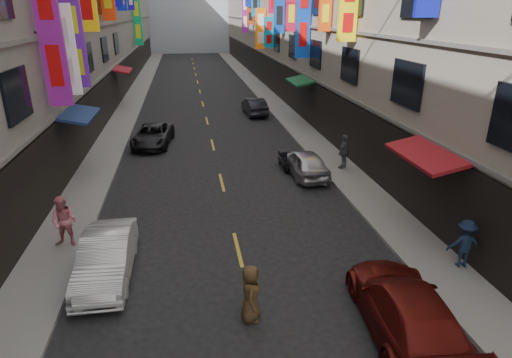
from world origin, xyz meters
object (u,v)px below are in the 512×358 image
object	(u,v)px
car_right_mid	(305,163)
pedestrian_rfar	(344,152)
pedestrian_crossing	(251,294)
scooter_far_right	(283,160)
car_right_near	(406,309)
car_left_far	(153,135)
pedestrian_rnear	(465,243)
car_right_far	(254,106)
pedestrian_lfar	(64,222)
car_left_mid	(106,257)

from	to	relation	value
car_right_mid	pedestrian_rfar	world-z (taller)	pedestrian_rfar
pedestrian_crossing	scooter_far_right	bearing A→B (deg)	-6.59
scooter_far_right	car_right_near	size ratio (longest dim) A/B	0.38
car_left_far	pedestrian_rnear	bearing A→B (deg)	-48.25
car_right_far	pedestrian_crossing	size ratio (longest dim) A/B	2.46
car_right_mid	pedestrian_crossing	bearing A→B (deg)	63.70
pedestrian_lfar	pedestrian_crossing	bearing A→B (deg)	-28.05
car_right_far	pedestrian_lfar	distance (m)	20.58
car_left_mid	pedestrian_lfar	xyz separation A→B (m)	(-1.57, 1.91, 0.33)
pedestrian_rnear	pedestrian_crossing	xyz separation A→B (m)	(-6.70, -1.22, -0.11)
car_left_mid	car_right_near	xyz separation A→B (m)	(7.53, -3.67, 0.03)
car_right_near	pedestrian_rnear	xyz separation A→B (m)	(3.07, 2.32, 0.20)
pedestrian_crossing	pedestrian_lfar	bearing A→B (deg)	61.06
pedestrian_crossing	car_right_mid	bearing A→B (deg)	-12.42
car_right_far	pedestrian_rnear	xyz separation A→B (m)	(2.91, -21.64, 0.25)
car_left_mid	car_right_far	size ratio (longest dim) A/B	1.04
pedestrian_crossing	car_right_near	bearing A→B (deg)	-96.49
car_left_mid	pedestrian_rnear	distance (m)	10.69
pedestrian_rnear	pedestrian_crossing	distance (m)	6.81
car_left_mid	pedestrian_rfar	distance (m)	12.60
car_right_far	pedestrian_crossing	distance (m)	23.18
car_right_near	pedestrian_rfar	distance (m)	11.51
scooter_far_right	pedestrian_crossing	world-z (taller)	pedestrian_crossing
scooter_far_right	pedestrian_rnear	bearing A→B (deg)	109.65
pedestrian_rfar	pedestrian_crossing	world-z (taller)	pedestrian_rfar
car_right_near	pedestrian_rnear	world-z (taller)	pedestrian_rnear
car_right_mid	pedestrian_crossing	xyz separation A→B (m)	(-4.10, -9.75, 0.14)
scooter_far_right	pedestrian_rnear	xyz separation A→B (m)	(3.39, -9.60, 0.45)
car_left_far	pedestrian_lfar	bearing A→B (deg)	-92.98
car_right_mid	car_right_far	distance (m)	13.12
pedestrian_rnear	pedestrian_rfar	size ratio (longest dim) A/B	0.90
car_right_far	car_right_mid	bearing A→B (deg)	88.13
car_left_far	pedestrian_lfar	world-z (taller)	pedestrian_lfar
car_right_mid	car_left_far	bearing A→B (deg)	-43.53
car_right_near	car_left_far	bearing A→B (deg)	-62.24
car_right_far	car_right_near	bearing A→B (deg)	86.38
car_left_mid	scooter_far_right	bearing A→B (deg)	49.26
car_left_far	pedestrian_lfar	size ratio (longest dim) A/B	2.46
pedestrian_crossing	car_left_mid	bearing A→B (deg)	66.98
pedestrian_lfar	car_right_near	bearing A→B (deg)	-20.26
pedestrian_rnear	car_left_mid	bearing A→B (deg)	3.23
scooter_far_right	car_left_far	bearing A→B (deg)	-37.72
car_right_mid	pedestrian_rnear	world-z (taller)	pedestrian_rnear
car_right_far	pedestrian_crossing	xyz separation A→B (m)	(-3.79, -22.86, 0.15)
car_left_far	pedestrian_crossing	xyz separation A→B (m)	(3.34, -15.99, 0.19)
car_right_far	pedestrian_rfar	distance (m)	12.98
pedestrian_lfar	pedestrian_rnear	xyz separation A→B (m)	(12.17, -3.26, -0.10)
car_right_far	pedestrian_rfar	bearing A→B (deg)	97.43
scooter_far_right	car_right_near	distance (m)	11.93
car_right_near	pedestrian_lfar	bearing A→B (deg)	-25.95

